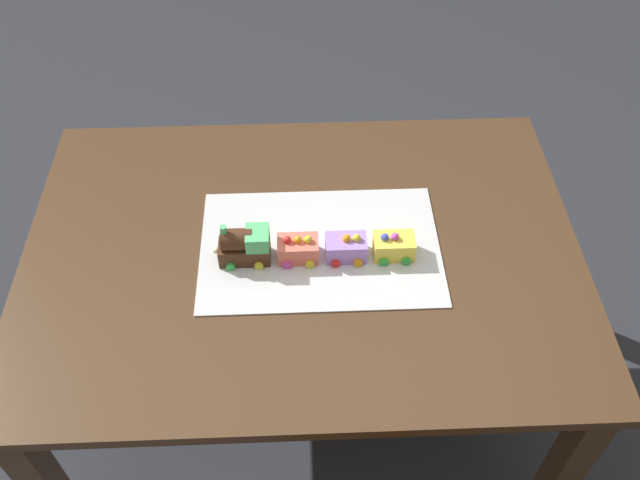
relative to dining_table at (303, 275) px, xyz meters
name	(u,v)px	position (x,y,z in m)	size (l,w,h in m)	color
ground_plane	(306,395)	(0.00, 0.00, -0.63)	(8.00, 8.00, 0.00)	#2D3038
dining_table	(303,275)	(0.00, 0.00, 0.00)	(1.40, 1.00, 0.74)	#4C331E
cake_board	(320,248)	(0.05, 0.00, 0.11)	(0.60, 0.40, 0.00)	silver
cake_locomotive	(244,246)	(-0.14, -0.03, 0.16)	(0.14, 0.08, 0.12)	#472816
cake_car_flatbed_coral	(298,249)	(-0.01, -0.03, 0.14)	(0.10, 0.08, 0.07)	#F27260
cake_car_tanker_lavender	(346,247)	(0.11, -0.03, 0.14)	(0.10, 0.08, 0.07)	#AD84E0
cake_car_hopper_lemon	(394,246)	(0.23, -0.03, 0.14)	(0.10, 0.08, 0.07)	#F4E04C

